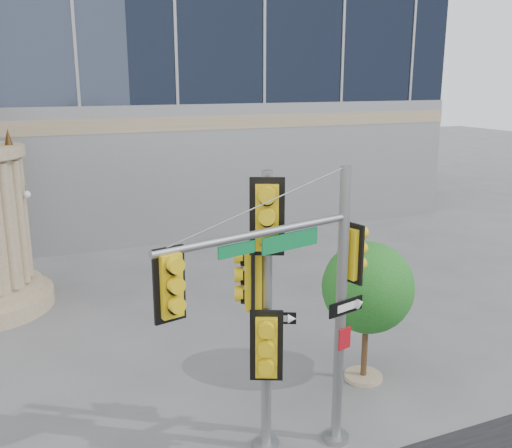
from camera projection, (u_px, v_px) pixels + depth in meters
name	position (u px, v px, depth m)	size (l,w,h in m)	color
ground	(273.00, 415.00, 12.30)	(120.00, 120.00, 0.00)	#545456
main_signal_pole	(302.00, 290.00, 10.04)	(4.23, 1.37, 5.54)	slate
secondary_signal_pole	(263.00, 296.00, 10.30)	(0.93, 0.93, 5.51)	slate
street_tree	(369.00, 291.00, 13.29)	(2.19, 2.14, 3.42)	gray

